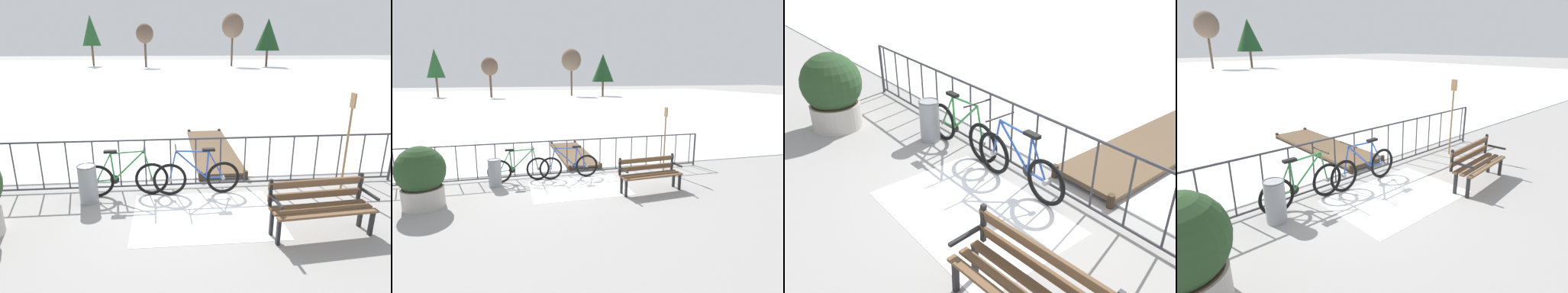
% 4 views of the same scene
% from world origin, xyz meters
% --- Properties ---
extents(ground_plane, '(160.00, 160.00, 0.00)m').
position_xyz_m(ground_plane, '(0.00, 0.00, 0.00)').
color(ground_plane, gray).
extents(frozen_pond, '(80.00, 56.00, 0.03)m').
position_xyz_m(frozen_pond, '(0.00, 28.40, 0.01)').
color(frozen_pond, white).
rests_on(frozen_pond, ground).
extents(snow_patch, '(2.51, 1.73, 0.01)m').
position_xyz_m(snow_patch, '(0.32, -1.20, 0.00)').
color(snow_patch, white).
rests_on(snow_patch, ground).
extents(railing_fence, '(9.06, 0.06, 1.07)m').
position_xyz_m(railing_fence, '(0.00, 0.00, 0.56)').
color(railing_fence, '#38383D').
rests_on(railing_fence, ground).
extents(bicycle_near_railing, '(1.71, 0.52, 0.97)m').
position_xyz_m(bicycle_near_railing, '(-1.16, -0.27, 0.37)').
color(bicycle_near_railing, black).
rests_on(bicycle_near_railing, ground).
extents(bicycle_second, '(1.71, 0.52, 0.97)m').
position_xyz_m(bicycle_second, '(0.25, -0.32, 0.37)').
color(bicycle_second, black).
rests_on(bicycle_second, ground).
extents(park_bench, '(1.63, 0.61, 0.89)m').
position_xyz_m(park_bench, '(2.02, -1.86, 0.51)').
color(park_bench, brown).
rests_on(park_bench, ground).
extents(planter_with_shrub, '(1.07, 1.07, 1.40)m').
position_xyz_m(planter_with_shrub, '(-3.35, -1.54, 0.71)').
color(planter_with_shrub, '#ADA8A0').
rests_on(planter_with_shrub, ground).
extents(trash_bin, '(0.35, 0.35, 0.73)m').
position_xyz_m(trash_bin, '(-1.81, -0.48, 0.37)').
color(trash_bin, gray).
rests_on(trash_bin, ground).
extents(oar_upright, '(0.04, 0.16, 1.98)m').
position_xyz_m(oar_upright, '(3.19, -0.40, 1.14)').
color(oar_upright, '#937047').
rests_on(oar_upright, ground).
extents(wooden_dock, '(1.10, 3.82, 0.20)m').
position_xyz_m(wooden_dock, '(0.89, 2.16, 0.12)').
color(wooden_dock, brown).
rests_on(wooden_dock, ground).
extents(tree_far_west, '(2.16, 2.16, 5.30)m').
position_xyz_m(tree_far_west, '(-2.80, 37.13, 4.05)').
color(tree_far_west, brown).
rests_on(tree_far_west, ground).
extents(tree_west_mid, '(3.14, 3.14, 5.95)m').
position_xyz_m(tree_west_mid, '(12.82, 36.61, 3.99)').
color(tree_west_mid, brown).
rests_on(tree_west_mid, ground).
extents(tree_centre, '(2.37, 2.37, 6.51)m').
position_xyz_m(tree_centre, '(-10.00, 40.19, 4.54)').
color(tree_centre, brown).
rests_on(tree_centre, ground).
extents(tree_east_mid, '(2.82, 2.82, 6.68)m').
position_xyz_m(tree_east_mid, '(8.51, 38.10, 5.10)').
color(tree_east_mid, brown).
rests_on(tree_east_mid, ground).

